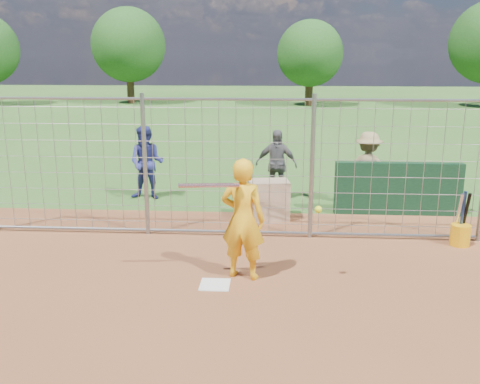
# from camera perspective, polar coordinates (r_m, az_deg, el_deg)

# --- Properties ---
(ground) EXTENTS (100.00, 100.00, 0.00)m
(ground) POSITION_cam_1_polar(r_m,az_deg,el_deg) (8.07, -2.53, -9.34)
(ground) COLOR #2D591E
(ground) RESTS_ON ground
(home_plate) EXTENTS (0.43, 0.43, 0.02)m
(home_plate) POSITION_cam_1_polar(r_m,az_deg,el_deg) (7.88, -2.69, -9.86)
(home_plate) COLOR silver
(home_plate) RESTS_ON ground
(dugout_wall) EXTENTS (2.60, 0.20, 1.10)m
(dugout_wall) POSITION_cam_1_polar(r_m,az_deg,el_deg) (11.55, 16.48, 0.34)
(dugout_wall) COLOR #11381E
(dugout_wall) RESTS_ON ground
(batter) EXTENTS (0.75, 0.59, 1.82)m
(batter) POSITION_cam_1_polar(r_m,az_deg,el_deg) (7.84, 0.31, -2.92)
(batter) COLOR yellow
(batter) RESTS_ON ground
(bystander_a) EXTENTS (0.86, 0.69, 1.69)m
(bystander_a) POSITION_cam_1_polar(r_m,az_deg,el_deg) (12.42, -9.90, 3.08)
(bystander_a) COLOR navy
(bystander_a) RESTS_ON ground
(bystander_b) EXTENTS (0.99, 0.52, 1.62)m
(bystander_b) POSITION_cam_1_polar(r_m,az_deg,el_deg) (12.24, 3.88, 2.93)
(bystander_b) COLOR #56555A
(bystander_b) RESTS_ON ground
(bystander_c) EXTENTS (1.18, 0.86, 1.64)m
(bystander_c) POSITION_cam_1_polar(r_m,az_deg,el_deg) (12.03, 13.46, 2.40)
(bystander_c) COLOR #978152
(bystander_c) RESTS_ON ground
(equipment_bin) EXTENTS (0.87, 0.66, 0.80)m
(equipment_bin) POSITION_cam_1_polar(r_m,az_deg,el_deg) (10.80, 3.06, -0.86)
(equipment_bin) COLOR tan
(equipment_bin) RESTS_ON ground
(equipment_in_play) EXTENTS (2.03, 0.18, 0.42)m
(equipment_in_play) POSITION_cam_1_polar(r_m,az_deg,el_deg) (7.52, -0.48, 0.09)
(equipment_in_play) COLOR silver
(equipment_in_play) RESTS_ON ground
(bucket_with_bats) EXTENTS (0.34, 0.38, 0.98)m
(bucket_with_bats) POSITION_cam_1_polar(r_m,az_deg,el_deg) (10.12, 22.45, -3.96)
(bucket_with_bats) COLOR #EAA10C
(bucket_with_bats) RESTS_ON ground
(backstop_fence) EXTENTS (9.08, 0.08, 2.60)m
(backstop_fence) POSITION_cam_1_polar(r_m,az_deg,el_deg) (9.58, -1.32, 2.46)
(backstop_fence) COLOR gray
(backstop_fence) RESTS_ON ground
(tree_line) EXTENTS (44.66, 6.72, 6.48)m
(tree_line) POSITION_cam_1_polar(r_m,az_deg,el_deg) (35.54, 7.71, 15.11)
(tree_line) COLOR #3F2B19
(tree_line) RESTS_ON ground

